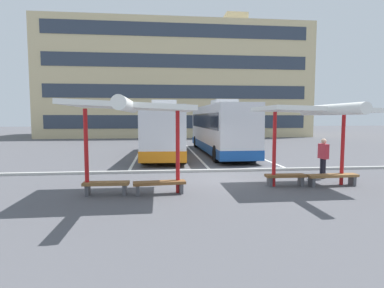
# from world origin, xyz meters

# --- Properties ---
(ground_plane) EXTENTS (160.00, 160.00, 0.00)m
(ground_plane) POSITION_xyz_m (0.00, 0.00, 0.00)
(ground_plane) COLOR #515156
(terminal_building) EXTENTS (35.89, 15.23, 17.94)m
(terminal_building) POSITION_xyz_m (0.03, 33.92, 7.60)
(terminal_building) COLOR #D1BC8C
(terminal_building) RESTS_ON ground
(coach_bus_0) EXTENTS (3.05, 10.46, 3.69)m
(coach_bus_0) POSITION_xyz_m (-2.09, 8.11, 1.74)
(coach_bus_0) COLOR silver
(coach_bus_0) RESTS_ON ground
(coach_bus_1) EXTENTS (2.64, 12.40, 3.81)m
(coach_bus_1) POSITION_xyz_m (1.85, 9.33, 1.81)
(coach_bus_1) COLOR silver
(coach_bus_1) RESTS_ON ground
(lane_stripe_0) EXTENTS (0.16, 14.00, 0.01)m
(lane_stripe_0) POSITION_xyz_m (-4.02, 9.35, 0.00)
(lane_stripe_0) COLOR white
(lane_stripe_0) RESTS_ON ground
(lane_stripe_1) EXTENTS (0.16, 14.00, 0.01)m
(lane_stripe_1) POSITION_xyz_m (0.00, 9.35, 0.00)
(lane_stripe_1) COLOR white
(lane_stripe_1) RESTS_ON ground
(lane_stripe_2) EXTENTS (0.16, 14.00, 0.01)m
(lane_stripe_2) POSITION_xyz_m (4.02, 9.35, 0.00)
(lane_stripe_2) COLOR white
(lane_stripe_2) RESTS_ON ground
(waiting_shelter_0) EXTENTS (4.08, 5.15, 3.17)m
(waiting_shelter_0) POSITION_xyz_m (-3.43, -2.62, 2.93)
(waiting_shelter_0) COLOR red
(waiting_shelter_0) RESTS_ON ground
(bench_0) EXTENTS (1.55, 0.46, 0.45)m
(bench_0) POSITION_xyz_m (-4.33, -2.40, 0.33)
(bench_0) COLOR brown
(bench_0) RESTS_ON ground
(bench_1) EXTENTS (1.82, 0.59, 0.45)m
(bench_1) POSITION_xyz_m (-2.53, -2.50, 0.34)
(bench_1) COLOR brown
(bench_1) RESTS_ON ground
(waiting_shelter_1) EXTENTS (3.75, 4.72, 3.07)m
(waiting_shelter_1) POSITION_xyz_m (3.19, -1.98, 2.84)
(waiting_shelter_1) COLOR red
(waiting_shelter_1) RESTS_ON ground
(bench_2) EXTENTS (1.55, 0.46, 0.45)m
(bench_2) POSITION_xyz_m (2.29, -1.69, 0.33)
(bench_2) COLOR brown
(bench_2) RESTS_ON ground
(bench_3) EXTENTS (2.00, 0.50, 0.45)m
(bench_3) POSITION_xyz_m (4.09, -1.87, 0.34)
(bench_3) COLOR brown
(bench_3) RESTS_ON ground
(platform_kerb) EXTENTS (44.00, 0.24, 0.12)m
(platform_kerb) POSITION_xyz_m (0.00, 1.68, 0.06)
(platform_kerb) COLOR #ADADA8
(platform_kerb) RESTS_ON ground
(waiting_passenger_0) EXTENTS (0.27, 0.52, 1.72)m
(waiting_passenger_0) POSITION_xyz_m (4.52, -0.37, 1.00)
(waiting_passenger_0) COLOR black
(waiting_passenger_0) RESTS_ON ground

